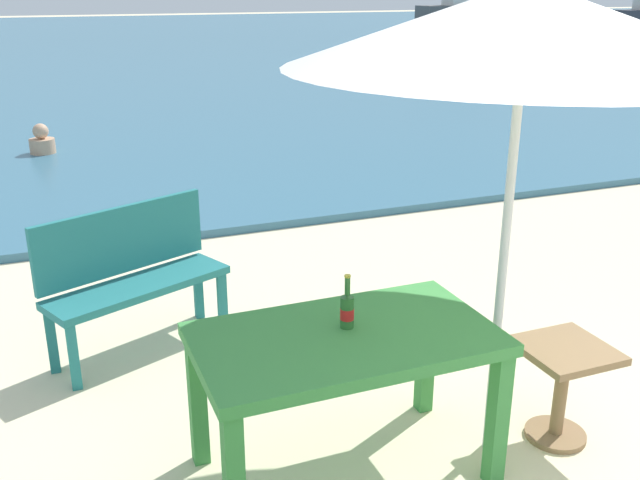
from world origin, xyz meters
The scene contains 8 objects.
sea_water centered at (0.00, 30.00, 0.04)m, with size 120.00×50.00×0.08m, color #386B84.
picnic_table_green centered at (-1.06, 1.35, 0.65)m, with size 1.40×0.80×0.76m.
beer_bottle_amber centered at (-1.03, 1.41, 0.85)m, with size 0.07×0.07×0.26m.
patio_umbrella centered at (-0.29, 1.26, 2.12)m, with size 2.10×2.10×2.30m.
side_table_wood centered at (0.10, 1.19, 0.35)m, with size 0.44×0.44×0.54m.
bench_teal_center centered at (-1.81, 3.06, 0.54)m, with size 1.24×0.80×0.95m.
swimmer_person centered at (-2.23, 9.08, 0.24)m, with size 0.34×0.34×0.41m.
boat_fishing_trawler centered at (19.34, 31.96, 0.82)m, with size 5.69×1.55×2.07m.
Camera 1 is at (-2.27, -1.37, 2.28)m, focal length 40.26 mm.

